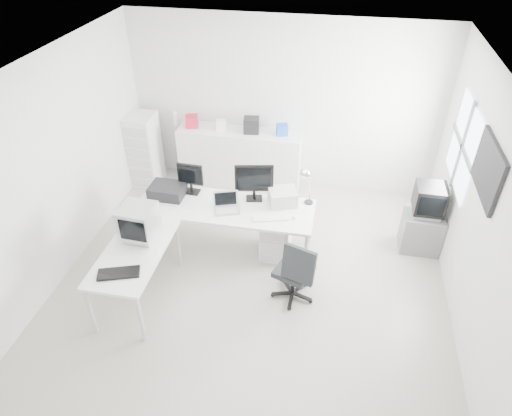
% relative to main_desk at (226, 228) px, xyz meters
% --- Properties ---
extents(floor, '(5.00, 5.00, 0.01)m').
position_rel_main_desk_xyz_m(floor, '(0.48, -0.50, -0.38)').
color(floor, beige).
rests_on(floor, ground).
extents(ceiling, '(5.00, 5.00, 0.01)m').
position_rel_main_desk_xyz_m(ceiling, '(0.48, -0.50, 2.42)').
color(ceiling, white).
rests_on(ceiling, back_wall).
extents(back_wall, '(5.00, 0.02, 2.80)m').
position_rel_main_desk_xyz_m(back_wall, '(0.48, 2.00, 1.02)').
color(back_wall, silver).
rests_on(back_wall, floor).
extents(left_wall, '(0.02, 5.00, 2.80)m').
position_rel_main_desk_xyz_m(left_wall, '(-2.02, -0.50, 1.02)').
color(left_wall, silver).
rests_on(left_wall, floor).
extents(right_wall, '(0.02, 5.00, 2.80)m').
position_rel_main_desk_xyz_m(right_wall, '(2.98, -0.50, 1.02)').
color(right_wall, silver).
rests_on(right_wall, floor).
extents(window, '(0.02, 1.20, 1.10)m').
position_rel_main_desk_xyz_m(window, '(2.96, 0.70, 1.23)').
color(window, white).
rests_on(window, right_wall).
extents(wall_picture, '(0.04, 0.90, 0.60)m').
position_rel_main_desk_xyz_m(wall_picture, '(2.95, -0.40, 1.52)').
color(wall_picture, black).
rests_on(wall_picture, right_wall).
extents(main_desk, '(2.40, 0.80, 0.75)m').
position_rel_main_desk_xyz_m(main_desk, '(0.00, 0.00, 0.00)').
color(main_desk, silver).
rests_on(main_desk, floor).
extents(side_desk, '(0.70, 1.40, 0.75)m').
position_rel_main_desk_xyz_m(side_desk, '(-0.85, -1.10, 0.00)').
color(side_desk, silver).
rests_on(side_desk, floor).
extents(drawer_pedestal, '(0.40, 0.50, 0.60)m').
position_rel_main_desk_xyz_m(drawer_pedestal, '(0.70, 0.05, -0.08)').
color(drawer_pedestal, silver).
rests_on(drawer_pedestal, floor).
extents(inkjet_printer, '(0.48, 0.37, 0.17)m').
position_rel_main_desk_xyz_m(inkjet_printer, '(-0.85, 0.10, 0.46)').
color(inkjet_printer, black).
rests_on(inkjet_printer, main_desk).
extents(lcd_monitor_small, '(0.37, 0.22, 0.45)m').
position_rel_main_desk_xyz_m(lcd_monitor_small, '(-0.55, 0.25, 0.60)').
color(lcd_monitor_small, black).
rests_on(lcd_monitor_small, main_desk).
extents(lcd_monitor_large, '(0.55, 0.31, 0.54)m').
position_rel_main_desk_xyz_m(lcd_monitor_large, '(0.35, 0.25, 0.65)').
color(lcd_monitor_large, black).
rests_on(lcd_monitor_large, main_desk).
extents(laptop, '(0.47, 0.48, 0.24)m').
position_rel_main_desk_xyz_m(laptop, '(0.05, -0.10, 0.50)').
color(laptop, '#B7B7BA').
rests_on(laptop, main_desk).
extents(white_keyboard, '(0.49, 0.27, 0.02)m').
position_rel_main_desk_xyz_m(white_keyboard, '(0.65, -0.15, 0.38)').
color(white_keyboard, silver).
rests_on(white_keyboard, main_desk).
extents(white_mouse, '(0.06, 0.06, 0.06)m').
position_rel_main_desk_xyz_m(white_mouse, '(0.95, -0.10, 0.40)').
color(white_mouse, silver).
rests_on(white_mouse, main_desk).
extents(laser_printer, '(0.45, 0.42, 0.21)m').
position_rel_main_desk_xyz_m(laser_printer, '(0.75, 0.22, 0.48)').
color(laser_printer, '#B6B6B6').
rests_on(laser_printer, main_desk).
extents(desk_lamp, '(0.17, 0.17, 0.45)m').
position_rel_main_desk_xyz_m(desk_lamp, '(1.10, 0.30, 0.60)').
color(desk_lamp, silver).
rests_on(desk_lamp, main_desk).
extents(crt_monitor, '(0.46, 0.46, 0.50)m').
position_rel_main_desk_xyz_m(crt_monitor, '(-0.85, -0.85, 0.62)').
color(crt_monitor, '#B7B7BA').
rests_on(crt_monitor, side_desk).
extents(black_keyboard, '(0.50, 0.33, 0.03)m').
position_rel_main_desk_xyz_m(black_keyboard, '(-0.85, -1.50, 0.39)').
color(black_keyboard, black).
rests_on(black_keyboard, side_desk).
extents(office_chair, '(0.70, 0.70, 0.95)m').
position_rel_main_desk_xyz_m(office_chair, '(1.04, -0.73, 0.10)').
color(office_chair, '#242728').
rests_on(office_chair, floor).
extents(tv_cabinet, '(0.54, 0.44, 0.59)m').
position_rel_main_desk_xyz_m(tv_cabinet, '(2.70, 0.56, -0.08)').
color(tv_cabinet, slate).
rests_on(tv_cabinet, floor).
extents(crt_tv, '(0.50, 0.48, 0.45)m').
position_rel_main_desk_xyz_m(crt_tv, '(2.70, 0.56, 0.44)').
color(crt_tv, black).
rests_on(crt_tv, tv_cabinet).
extents(sideboard, '(2.04, 0.51, 1.02)m').
position_rel_main_desk_xyz_m(sideboard, '(-0.19, 1.74, 0.13)').
color(sideboard, silver).
rests_on(sideboard, floor).
extents(clutter_box_a, '(0.24, 0.22, 0.20)m').
position_rel_main_desk_xyz_m(clutter_box_a, '(-0.99, 1.74, 0.74)').
color(clutter_box_a, red).
rests_on(clutter_box_a, sideboard).
extents(clutter_box_b, '(0.19, 0.17, 0.16)m').
position_rel_main_desk_xyz_m(clutter_box_b, '(-0.49, 1.74, 0.73)').
color(clutter_box_b, silver).
rests_on(clutter_box_b, sideboard).
extents(clutter_box_c, '(0.27, 0.25, 0.24)m').
position_rel_main_desk_xyz_m(clutter_box_c, '(0.01, 1.74, 0.77)').
color(clutter_box_c, black).
rests_on(clutter_box_c, sideboard).
extents(clutter_box_d, '(0.21, 0.20, 0.17)m').
position_rel_main_desk_xyz_m(clutter_box_d, '(0.51, 1.74, 0.73)').
color(clutter_box_d, blue).
rests_on(clutter_box_d, sideboard).
extents(clutter_bottle, '(0.07, 0.07, 0.22)m').
position_rel_main_desk_xyz_m(clutter_bottle, '(-1.29, 1.78, 0.75)').
color(clutter_bottle, silver).
rests_on(clutter_bottle, sideboard).
extents(filing_cabinet, '(0.44, 0.52, 1.25)m').
position_rel_main_desk_xyz_m(filing_cabinet, '(-1.80, 1.52, 0.25)').
color(filing_cabinet, silver).
rests_on(filing_cabinet, floor).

